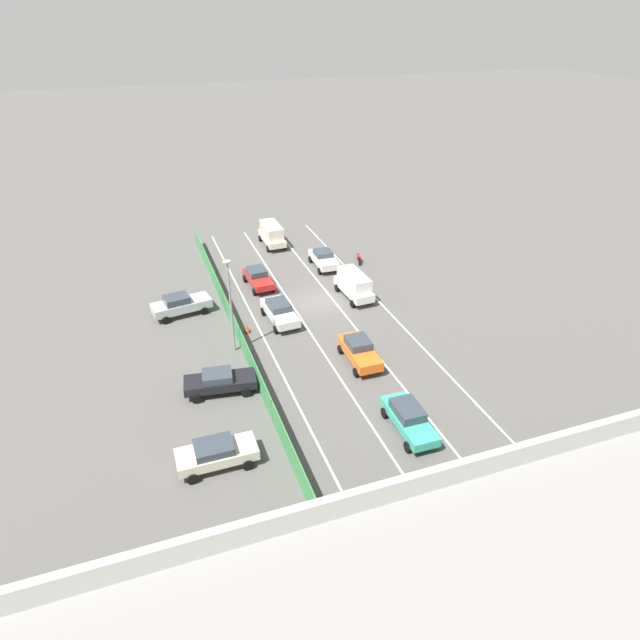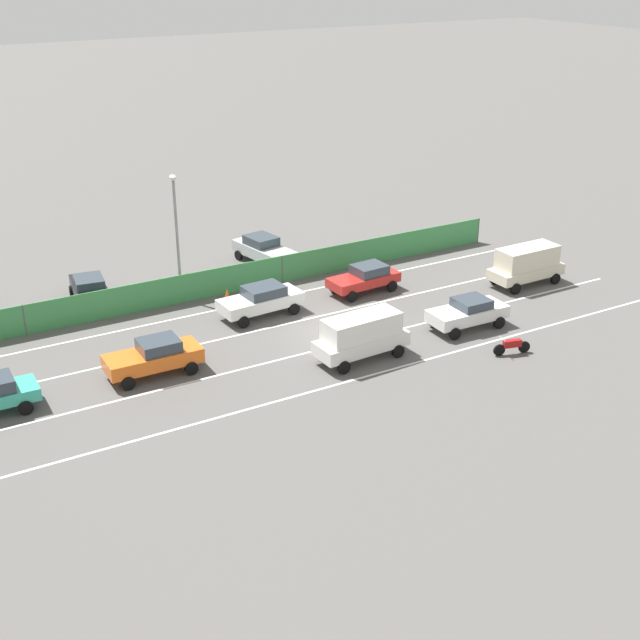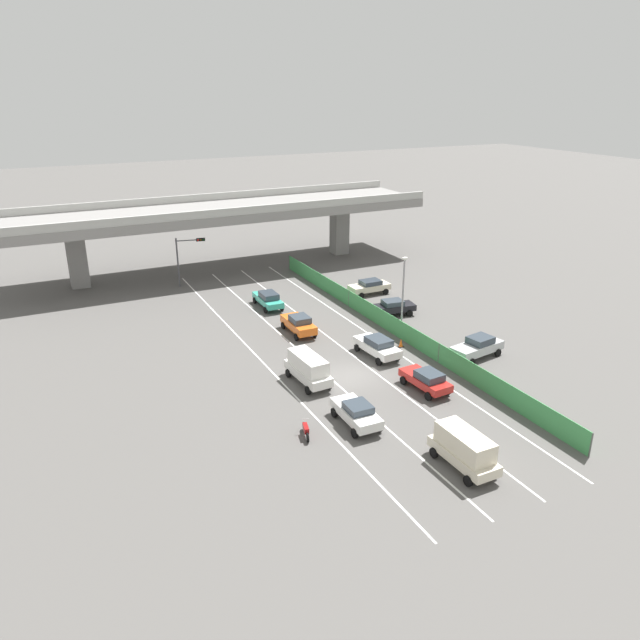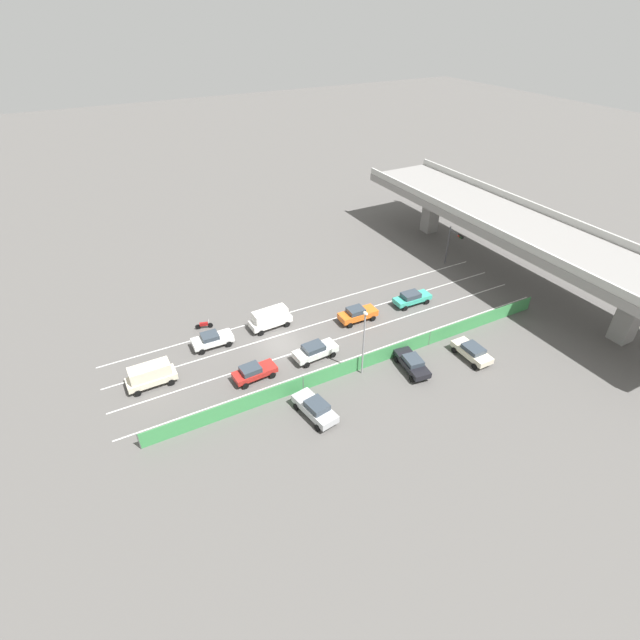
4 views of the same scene
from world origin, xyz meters
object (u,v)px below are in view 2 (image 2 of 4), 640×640
car_van_cream (527,263)px  car_hatchback_white (468,312)px  parked_sedan_dark (90,290)px  street_lamp (176,226)px  car_sedan_red (365,278)px  motorcycle (512,346)px  traffic_cone (227,295)px  car_taxi_orange (154,356)px  car_sedan_white (261,299)px  car_van_white (362,335)px  parked_wagon_silver (264,249)px

car_van_cream → car_hatchback_white: bearing=114.7°
parked_sedan_dark → street_lamp: bearing=-112.6°
car_sedan_red → motorcycle: bearing=-170.2°
motorcycle → traffic_cone: 16.24m
parked_sedan_dark → traffic_cone: parked_sedan_dark is taller
car_taxi_orange → parked_sedan_dark: size_ratio=0.93×
car_sedan_red → car_taxi_orange: size_ratio=0.96×
car_sedan_red → street_lamp: 11.13m
car_sedan_white → car_van_white: bearing=-165.5°
motorcycle → traffic_cone: size_ratio=2.56×
car_taxi_orange → car_van_white: car_van_white is taller
car_taxi_orange → parked_wagon_silver: (10.99, -11.19, 0.01)m
car_sedan_red → car_hatchback_white: car_hatchback_white is taller
motorcycle → street_lamp: 19.12m
parked_wagon_silver → parked_sedan_dark: size_ratio=1.02×
car_hatchback_white → car_taxi_orange: bearing=78.9°
car_van_white → parked_wagon_silver: size_ratio=0.97×
motorcycle → street_lamp: size_ratio=0.26×
car_sedan_white → motorcycle: 13.52m
car_sedan_white → street_lamp: street_lamp is taller
car_sedan_red → car_taxi_orange: (-3.79, 14.13, 0.06)m
street_lamp → traffic_cone: 4.81m
car_sedan_white → car_van_white: 7.41m
parked_sedan_dark → car_sedan_white: bearing=-129.3°
street_lamp → car_sedan_red: bearing=-113.5°
car_van_cream → parked_sedan_dark: car_van_cream is taller
car_taxi_orange → parked_wagon_silver: size_ratio=0.91×
car_sedan_white → motorcycle: size_ratio=2.46×
car_van_cream → motorcycle: 9.87m
car_hatchback_white → street_lamp: street_lamp is taller
car_van_cream → street_lamp: (7.96, 18.60, 3.08)m
car_sedan_red → car_sedan_white: 6.72m
street_lamp → parked_wagon_silver: bearing=-66.2°
traffic_cone → car_taxi_orange: bearing=134.6°
parked_wagon_silver → street_lamp: street_lamp is taller
car_hatchback_white → motorcycle: bearing=177.7°
car_van_white → parked_sedan_dark: bearing=35.2°
traffic_cone → parked_sedan_dark: bearing=63.7°
car_van_cream → parked_wagon_silver: bearing=47.3°
car_sedan_red → motorcycle: car_sedan_red is taller
car_van_cream → parked_sedan_dark: (9.88, 23.22, -0.43)m
car_van_cream → motorcycle: size_ratio=2.42×
car_hatchback_white → parked_sedan_dark: 20.88m
car_sedan_white → parked_sedan_dark: size_ratio=0.98×
car_taxi_orange → car_hatchback_white: size_ratio=1.05×
car_sedan_red → car_hatchback_white: bearing=-164.3°
car_van_white → car_hatchback_white: size_ratio=1.11×
car_taxi_orange → street_lamp: 9.78m
parked_sedan_dark → parked_wagon_silver: bearing=-84.7°
car_taxi_orange → car_van_cream: bearing=-89.9°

